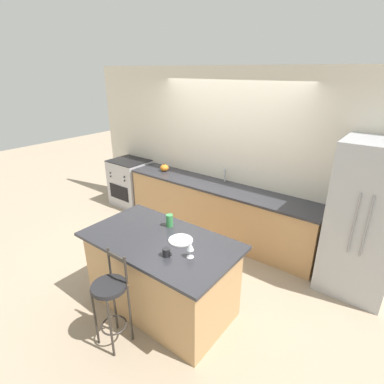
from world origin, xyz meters
name	(u,v)px	position (x,y,z in m)	size (l,w,h in m)	color
ground_plane	(204,242)	(0.00, 0.00, 0.00)	(18.00, 18.00, 0.00)	tan
wall_back	(229,154)	(0.00, 0.68, 1.35)	(6.00, 0.07, 2.70)	beige
back_counter	(217,210)	(0.00, 0.37, 0.45)	(3.41, 0.66, 0.90)	tan
sink_faucet	(225,174)	(0.00, 0.56, 1.04)	(0.02, 0.13, 0.22)	#ADAFB5
kitchen_island	(161,273)	(0.42, -1.46, 0.46)	(1.74, 0.99, 0.92)	tan
refrigerator	(365,220)	(2.13, 0.29, 0.97)	(0.77, 0.76, 1.93)	#ADAFB5
oven_range	(131,182)	(-2.11, 0.34, 0.47)	(0.74, 0.66, 0.94)	#B7B7BC
bar_stool_near	(111,297)	(0.38, -2.14, 0.58)	(0.34, 0.34, 1.04)	#332D28
dinner_plate	(181,240)	(0.62, -1.34, 0.93)	(0.27, 0.27, 0.02)	white
wine_glass	(190,246)	(0.89, -1.52, 1.04)	(0.07, 0.07, 0.18)	white
coffee_mug	(167,252)	(0.69, -1.65, 0.96)	(0.11, 0.08, 0.09)	#232326
tumbler_cup	(170,221)	(0.31, -1.17, 0.99)	(0.08, 0.08, 0.15)	#3D934C
pumpkin_decoration	(164,168)	(-1.17, 0.37, 0.96)	(0.16, 0.16, 0.15)	orange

